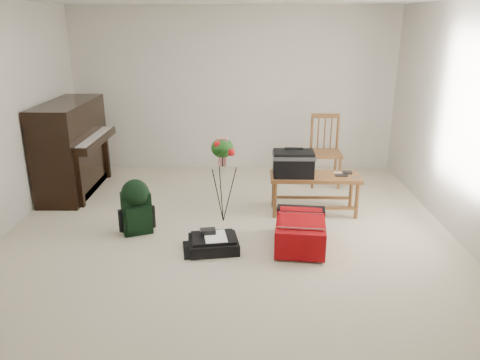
{
  "coord_description": "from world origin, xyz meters",
  "views": [
    {
      "loc": [
        0.19,
        -4.57,
        2.27
      ],
      "look_at": [
        0.13,
        0.35,
        0.59
      ],
      "focal_mm": 35.0,
      "sensor_mm": 36.0,
      "label": 1
    }
  ],
  "objects_px": {
    "black_duffel": "(213,243)",
    "bench": "(300,167)",
    "red_suitcase": "(300,229)",
    "flower_stand": "(223,181)",
    "piano": "(73,149)",
    "dining_chair": "(325,151)",
    "green_backpack": "(136,204)"
  },
  "relations": [
    {
      "from": "black_duffel",
      "to": "bench",
      "type": "bearing_deg",
      "value": 35.79
    },
    {
      "from": "dining_chair",
      "to": "black_duffel",
      "type": "xyz_separation_m",
      "value": [
        -1.48,
        -2.13,
        -0.41
      ]
    },
    {
      "from": "red_suitcase",
      "to": "black_duffel",
      "type": "height_order",
      "value": "red_suitcase"
    },
    {
      "from": "red_suitcase",
      "to": "flower_stand",
      "type": "bearing_deg",
      "value": 151.36
    },
    {
      "from": "bench",
      "to": "dining_chair",
      "type": "distance_m",
      "value": 1.23
    },
    {
      "from": "piano",
      "to": "black_duffel",
      "type": "distance_m",
      "value": 2.76
    },
    {
      "from": "black_duffel",
      "to": "green_backpack",
      "type": "xyz_separation_m",
      "value": [
        -0.88,
        0.4,
        0.27
      ]
    },
    {
      "from": "bench",
      "to": "dining_chair",
      "type": "height_order",
      "value": "dining_chair"
    },
    {
      "from": "bench",
      "to": "black_duffel",
      "type": "height_order",
      "value": "bench"
    },
    {
      "from": "flower_stand",
      "to": "green_backpack",
      "type": "bearing_deg",
      "value": -148.25
    },
    {
      "from": "dining_chair",
      "to": "green_backpack",
      "type": "bearing_deg",
      "value": -142.16
    },
    {
      "from": "piano",
      "to": "bench",
      "type": "height_order",
      "value": "piano"
    },
    {
      "from": "black_duffel",
      "to": "green_backpack",
      "type": "relative_size",
      "value": 0.9
    },
    {
      "from": "bench",
      "to": "green_backpack",
      "type": "height_order",
      "value": "bench"
    },
    {
      "from": "piano",
      "to": "red_suitcase",
      "type": "height_order",
      "value": "piano"
    },
    {
      "from": "bench",
      "to": "green_backpack",
      "type": "xyz_separation_m",
      "value": [
        -1.87,
        -0.6,
        -0.25
      ]
    },
    {
      "from": "black_duffel",
      "to": "flower_stand",
      "type": "distance_m",
      "value": 0.86
    },
    {
      "from": "piano",
      "to": "bench",
      "type": "relative_size",
      "value": 1.37
    },
    {
      "from": "flower_stand",
      "to": "black_duffel",
      "type": "bearing_deg",
      "value": -83.2
    },
    {
      "from": "piano",
      "to": "dining_chair",
      "type": "relative_size",
      "value": 1.49
    },
    {
      "from": "bench",
      "to": "red_suitcase",
      "type": "height_order",
      "value": "bench"
    },
    {
      "from": "piano",
      "to": "black_duffel",
      "type": "relative_size",
      "value": 2.66
    },
    {
      "from": "dining_chair",
      "to": "green_backpack",
      "type": "height_order",
      "value": "dining_chair"
    },
    {
      "from": "black_duffel",
      "to": "green_backpack",
      "type": "distance_m",
      "value": 1.01
    },
    {
      "from": "red_suitcase",
      "to": "flower_stand",
      "type": "height_order",
      "value": "flower_stand"
    },
    {
      "from": "black_duffel",
      "to": "dining_chair",
      "type": "bearing_deg",
      "value": 45.75
    },
    {
      "from": "piano",
      "to": "green_backpack",
      "type": "xyz_separation_m",
      "value": [
        1.16,
        -1.37,
        -0.25
      ]
    },
    {
      "from": "dining_chair",
      "to": "flower_stand",
      "type": "height_order",
      "value": "flower_stand"
    },
    {
      "from": "red_suitcase",
      "to": "green_backpack",
      "type": "height_order",
      "value": "green_backpack"
    },
    {
      "from": "piano",
      "to": "red_suitcase",
      "type": "bearing_deg",
      "value": -28.9
    },
    {
      "from": "black_duffel",
      "to": "piano",
      "type": "bearing_deg",
      "value": 129.46
    },
    {
      "from": "bench",
      "to": "green_backpack",
      "type": "relative_size",
      "value": 1.75
    }
  ]
}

